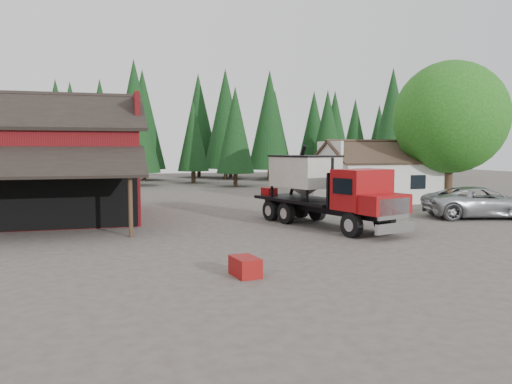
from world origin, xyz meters
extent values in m
plane|color=#4C423C|center=(0.00, 0.00, 0.00)|extent=(120.00, 120.00, 0.00)
cube|color=maroon|center=(-11.00, 10.00, 2.50)|extent=(12.00, 10.00, 5.00)
cube|color=black|center=(-11.00, 7.50, 6.00)|extent=(12.80, 5.53, 2.35)
cube|color=black|center=(-11.00, 12.50, 6.00)|extent=(12.80, 5.53, 2.35)
cube|color=maroon|center=(-5.00, 10.00, 6.00)|extent=(0.25, 7.00, 2.00)
cube|color=black|center=(-11.00, 3.40, 3.40)|extent=(12.40, 3.53, 1.44)
cylinder|color=#382619|center=(-5.60, 2.10, 1.40)|extent=(0.20, 0.20, 2.80)
cube|color=black|center=(-11.00, 4.95, 2.00)|extent=(11.70, 0.08, 3.90)
cube|color=silver|center=(13.00, 13.00, 1.50)|extent=(8.00, 6.00, 3.00)
cube|color=#38281E|center=(13.00, 11.50, 3.75)|extent=(8.60, 3.42, 1.80)
cube|color=#38281E|center=(13.00, 14.50, 3.75)|extent=(8.60, 3.42, 1.80)
cube|color=silver|center=(9.00, 13.00, 3.75)|extent=(0.20, 4.20, 1.50)
cube|color=silver|center=(17.00, 13.00, 3.75)|extent=(0.20, 4.20, 1.50)
cube|color=#38281E|center=(11.50, 9.98, 1.00)|extent=(0.90, 0.06, 2.00)
cube|color=black|center=(14.50, 9.98, 1.60)|extent=(1.20, 0.06, 1.00)
cylinder|color=#382619|center=(17.00, 10.00, 1.60)|extent=(0.60, 0.60, 3.20)
sphere|color=#1A5814|center=(17.00, 10.00, 6.20)|extent=(8.00, 8.00, 8.00)
sphere|color=#1A5814|center=(15.80, 10.80, 5.00)|extent=(4.40, 4.40, 4.40)
sphere|color=#1A5814|center=(18.00, 9.20, 5.30)|extent=(4.80, 4.80, 4.80)
cylinder|color=#382619|center=(6.00, 30.00, 0.80)|extent=(0.44, 0.44, 1.60)
cone|color=black|center=(6.00, 30.00, 5.90)|extent=(3.96, 3.96, 9.00)
cylinder|color=#382619|center=(22.00, 26.00, 0.80)|extent=(0.44, 0.44, 1.60)
cone|color=black|center=(22.00, 26.00, 6.90)|extent=(4.84, 4.84, 11.00)
cylinder|color=#382619|center=(-4.00, 34.00, 0.80)|extent=(0.44, 0.44, 1.60)
cone|color=black|center=(-4.00, 34.00, 7.40)|extent=(5.28, 5.28, 12.00)
cylinder|color=black|center=(3.90, -0.74, 0.56)|extent=(0.67, 1.17, 1.12)
cylinder|color=black|center=(5.93, -0.10, 0.56)|extent=(0.67, 1.17, 1.12)
cylinder|color=black|center=(2.44, 3.91, 0.56)|extent=(0.67, 1.17, 1.12)
cylinder|color=black|center=(4.47, 4.55, 0.56)|extent=(0.67, 1.17, 1.12)
cylinder|color=black|center=(2.01, 5.26, 0.56)|extent=(0.67, 1.17, 1.12)
cylinder|color=black|center=(4.04, 5.90, 0.56)|extent=(0.67, 1.17, 1.12)
cube|color=black|center=(3.94, 2.68, 0.96)|extent=(3.68, 8.65, 0.41)
cube|color=silver|center=(5.39, -1.92, 0.56)|extent=(2.28, 0.87, 0.46)
cube|color=silver|center=(5.35, -1.82, 1.37)|extent=(1.87, 0.68, 0.91)
cube|color=maroon|center=(5.17, -1.24, 1.52)|extent=(2.57, 1.94, 0.86)
cube|color=maroon|center=(4.78, 0.02, 2.08)|extent=(2.84, 2.37, 1.88)
cube|color=black|center=(5.02, -0.76, 2.38)|extent=(2.06, 0.72, 0.91)
cylinder|color=black|center=(3.54, 0.58, 2.64)|extent=(0.18, 0.18, 1.83)
cube|color=black|center=(4.47, 0.99, 2.03)|extent=(2.41, 0.86, 1.62)
cube|color=black|center=(3.51, 4.03, 1.24)|extent=(4.23, 6.39, 0.16)
cube|color=beige|center=(3.51, 4.03, 2.74)|extent=(3.23, 3.89, 1.62)
cone|color=beige|center=(3.51, 4.03, 1.72)|extent=(2.80, 2.80, 0.71)
cube|color=black|center=(3.51, 4.03, 3.57)|extent=(3.36, 4.02, 0.08)
cylinder|color=black|center=(3.67, 5.57, 2.64)|extent=(0.28, 2.25, 3.09)
cube|color=maroon|center=(2.20, 6.17, 1.52)|extent=(0.82, 0.96, 0.46)
cylinder|color=silver|center=(5.69, 1.00, 0.86)|extent=(0.85, 1.14, 0.57)
imported|color=#A1A4A8|center=(14.00, 3.00, 0.89)|extent=(6.97, 4.47, 1.79)
cube|color=maroon|center=(-2.41, -6.00, 0.30)|extent=(0.87, 1.20, 0.60)
camera|label=1|loc=(-6.29, -20.78, 3.98)|focal=35.00mm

